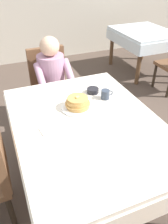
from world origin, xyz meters
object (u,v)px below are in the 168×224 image
at_px(diner_person, 53,77).
at_px(knife_right_of_plate, 99,105).
at_px(spoon_near_edge, 90,133).
at_px(chair_diner, 50,82).
at_px(background_table_far, 144,37).
at_px(breakfast_stack, 78,102).
at_px(cup_coffee, 106,94).
at_px(bowl_butter, 93,91).
at_px(dining_table_main, 87,130).
at_px(fork_left_of_plate, 56,114).
at_px(plate_breakfast, 77,107).

xyz_separation_m(diner_person, knife_right_of_plate, (0.18, -0.83, 0.07)).
xyz_separation_m(knife_right_of_plate, spoon_near_edge, (-0.22, -0.32, 0.00)).
distance_m(chair_diner, background_table_far, 2.15).
bearing_deg(diner_person, chair_diner, -90.00).
height_order(breakfast_stack, cup_coffee, breakfast_stack).
height_order(chair_diner, diner_person, diner_person).
relative_size(chair_diner, bowl_butter, 8.45).
bearing_deg(spoon_near_edge, knife_right_of_plate, 54.16).
xyz_separation_m(dining_table_main, fork_left_of_plate, (-0.19, 0.18, 0.09)).
height_order(diner_person, background_table_far, diner_person).
height_order(cup_coffee, knife_right_of_plate, cup_coffee).
distance_m(chair_diner, fork_left_of_plate, 1.03).
bearing_deg(background_table_far, plate_breakfast, -136.49).
xyz_separation_m(fork_left_of_plate, spoon_near_edge, (0.16, -0.32, 0.00)).
height_order(plate_breakfast, cup_coffee, cup_coffee).
bearing_deg(spoon_near_edge, background_table_far, 46.83).
relative_size(diner_person, spoon_near_edge, 7.47).
bearing_deg(knife_right_of_plate, spoon_near_edge, 142.85).
distance_m(chair_diner, knife_right_of_plate, 1.03).
height_order(breakfast_stack, background_table_far, breakfast_stack).
height_order(chair_diner, knife_right_of_plate, chair_diner).
distance_m(fork_left_of_plate, background_table_far, 2.86).
bearing_deg(knife_right_of_plate, cup_coffee, -54.75).
bearing_deg(chair_diner, cup_coffee, 107.14).
height_order(fork_left_of_plate, knife_right_of_plate, same).
height_order(fork_left_of_plate, spoon_near_edge, same).
distance_m(cup_coffee, knife_right_of_plate, 0.13).
bearing_deg(plate_breakfast, breakfast_stack, 36.25).
height_order(dining_table_main, bowl_butter, bowl_butter).
relative_size(dining_table_main, spoon_near_edge, 10.16).
xyz_separation_m(chair_diner, knife_right_of_plate, (0.18, -0.99, 0.21)).
distance_m(chair_diner, cup_coffee, 0.99).
bearing_deg(cup_coffee, dining_table_main, -138.04).
bearing_deg(dining_table_main, diner_person, 89.86).
xyz_separation_m(breakfast_stack, fork_left_of_plate, (-0.19, -0.02, -0.05)).
bearing_deg(knife_right_of_plate, plate_breakfast, 81.68).
distance_m(breakfast_stack, knife_right_of_plate, 0.20).
relative_size(cup_coffee, fork_left_of_plate, 0.63).
xyz_separation_m(chair_diner, background_table_far, (1.95, 0.89, 0.09)).
bearing_deg(fork_left_of_plate, chair_diner, -10.03).
relative_size(breakfast_stack, bowl_butter, 1.90).
bearing_deg(cup_coffee, knife_right_of_plate, -142.44).
bearing_deg(diner_person, dining_table_main, 89.86).
distance_m(dining_table_main, diner_person, 1.01).
height_order(knife_right_of_plate, spoon_near_edge, same).
relative_size(knife_right_of_plate, spoon_near_edge, 1.33).
distance_m(cup_coffee, fork_left_of_plate, 0.49).
xyz_separation_m(chair_diner, spoon_near_edge, (-0.04, -1.31, 0.21)).
relative_size(plate_breakfast, breakfast_stack, 1.34).
bearing_deg(background_table_far, fork_left_of_plate, -138.82).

